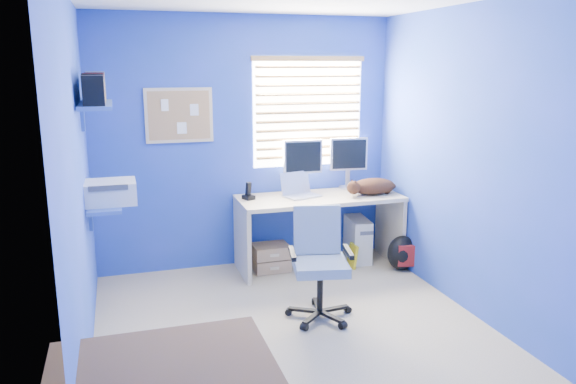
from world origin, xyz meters
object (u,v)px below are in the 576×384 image
object	(u,v)px
laptop	(302,186)
office_chair	(319,277)
cat	(373,186)
tower_pc	(358,239)
desk	(319,232)

from	to	relation	value
laptop	office_chair	xyz separation A→B (m)	(-0.22, -1.12, -0.52)
cat	tower_pc	world-z (taller)	cat
desk	laptop	world-z (taller)	laptop
laptop	office_chair	distance (m)	1.25
desk	cat	distance (m)	0.71
desk	laptop	bearing A→B (deg)	169.39
tower_pc	office_chair	distance (m)	1.45
desk	laptop	size ratio (longest dim) A/B	4.94
desk	cat	size ratio (longest dim) A/B	3.49
desk	laptop	distance (m)	0.51
cat	tower_pc	xyz separation A→B (m)	(-0.08, 0.16, -0.60)
desk	cat	world-z (taller)	cat
desk	tower_pc	distance (m)	0.49
desk	tower_pc	world-z (taller)	desk
laptop	tower_pc	size ratio (longest dim) A/B	0.73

